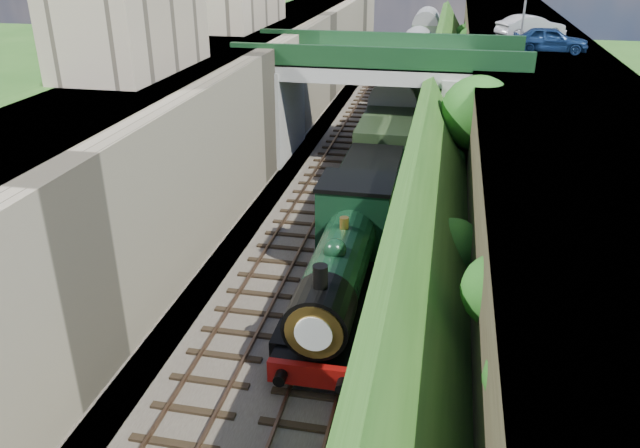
% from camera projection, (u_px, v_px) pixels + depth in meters
% --- Properties ---
extents(ground, '(160.00, 160.00, 0.00)m').
position_uv_depth(ground, '(254.00, 446.00, 16.72)').
color(ground, '#1E4714').
rests_on(ground, ground).
extents(trackbed, '(10.00, 90.00, 0.20)m').
position_uv_depth(trackbed, '(360.00, 182.00, 34.49)').
color(trackbed, '#473F38').
rests_on(trackbed, ground).
extents(retaining_wall, '(1.00, 90.00, 7.00)m').
position_uv_depth(retaining_wall, '(263.00, 117.00, 34.08)').
color(retaining_wall, '#756B56').
rests_on(retaining_wall, ground).
extents(street_plateau_left, '(6.00, 90.00, 7.00)m').
position_uv_depth(street_plateau_left, '(202.00, 114.00, 34.72)').
color(street_plateau_left, '#262628').
rests_on(street_plateau_left, ground).
extents(street_plateau_right, '(8.00, 90.00, 6.25)m').
position_uv_depth(street_plateau_right, '(548.00, 140.00, 31.49)').
color(street_plateau_right, '#262628').
rests_on(street_plateau_right, ground).
extents(embankment_slope, '(4.22, 90.00, 6.36)m').
position_uv_depth(embankment_slope, '(456.00, 147.00, 31.80)').
color(embankment_slope, '#1E4714').
rests_on(embankment_slope, ground).
extents(track_left, '(2.50, 90.00, 0.20)m').
position_uv_depth(track_left, '(325.00, 177.00, 34.79)').
color(track_left, black).
rests_on(track_left, trackbed).
extents(track_right, '(2.50, 90.00, 0.20)m').
position_uv_depth(track_right, '(382.00, 181.00, 34.21)').
color(track_right, black).
rests_on(track_right, trackbed).
extents(road_bridge, '(16.00, 6.40, 7.25)m').
position_uv_depth(road_bridge, '(388.00, 96.00, 36.22)').
color(road_bridge, gray).
rests_on(road_bridge, ground).
extents(building_near, '(4.00, 8.00, 4.00)m').
position_uv_depth(building_near, '(131.00, 24.00, 27.17)').
color(building_near, gray).
rests_on(building_near, street_plateau_left).
extents(tree, '(3.60, 3.80, 6.60)m').
position_uv_depth(tree, '(480.00, 116.00, 29.89)').
color(tree, black).
rests_on(tree, ground).
extents(car_blue, '(4.37, 1.89, 1.47)m').
position_uv_depth(car_blue, '(550.00, 40.00, 36.58)').
color(car_blue, navy).
rests_on(car_blue, street_plateau_right).
extents(car_silver, '(4.78, 3.51, 1.50)m').
position_uv_depth(car_silver, '(531.00, 27.00, 41.78)').
color(car_silver, '#A2A1A5').
rests_on(car_silver, street_plateau_right).
extents(locomotive, '(3.10, 10.22, 3.83)m').
position_uv_depth(locomotive, '(343.00, 266.00, 21.93)').
color(locomotive, black).
rests_on(locomotive, trackbed).
extents(tender, '(2.70, 6.00, 3.05)m').
position_uv_depth(tender, '(370.00, 196.00, 28.60)').
color(tender, black).
rests_on(tender, trackbed).
extents(coach_front, '(2.90, 18.00, 3.70)m').
position_uv_depth(coach_front, '(396.00, 117.00, 39.64)').
color(coach_front, black).
rests_on(coach_front, trackbed).
extents(coach_middle, '(2.90, 18.00, 3.70)m').
position_uv_depth(coach_middle, '(415.00, 64.00, 56.37)').
color(coach_middle, black).
rests_on(coach_middle, trackbed).
extents(coach_rear, '(2.90, 18.00, 3.70)m').
position_uv_depth(coach_rear, '(425.00, 35.00, 73.11)').
color(coach_rear, black).
rests_on(coach_rear, trackbed).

